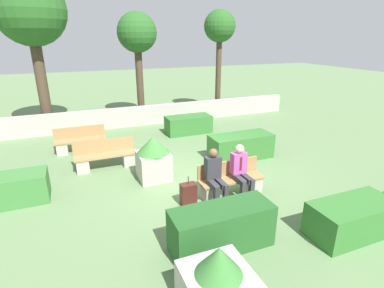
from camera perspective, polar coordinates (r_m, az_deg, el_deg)
The scene contains 18 objects.
ground_plane at distance 8.48m, azimuth 0.10°, elevation -6.96°, with size 60.00×60.00×0.00m, color #607F51.
perimeter_wall at distance 13.80m, azimuth -9.50°, elevation 5.35°, with size 14.93×0.30×0.86m.
bench_front at distance 7.73m, azimuth 7.47°, elevation -7.32°, with size 1.70×0.48×0.85m.
bench_left_side at distance 11.15m, azimuth -20.41°, elevation 0.25°, with size 1.70×0.49×0.85m.
bench_right_side at distance 9.51m, azimuth -16.09°, elevation -2.55°, with size 1.83×0.49×0.85m.
person_seated_man at distance 7.52m, azimuth 9.28°, elevation -4.65°, with size 0.38×0.63×1.34m.
person_seated_woman at distance 7.20m, azimuth 4.38°, elevation -5.64°, with size 0.38×0.63×1.33m.
hedge_block_near_left at distance 12.45m, azimuth -0.67°, elevation 3.72°, with size 1.87×0.82×0.72m.
hedge_block_near_right at distance 7.03m, azimuth 28.19°, elevation -12.40°, with size 1.80×0.85×0.71m.
hedge_block_mid_left at distance 5.89m, azimuth 5.65°, elevation -15.60°, with size 1.96×0.72×0.85m.
hedge_block_mid_right at distance 10.00m, azimuth 9.26°, elevation -0.44°, with size 2.07×0.87×0.80m.
hedge_block_far_left at distance 8.51m, azimuth -32.25°, elevation -7.52°, with size 1.97×0.80×0.72m.
planter_corner_left at distance 8.41m, azimuth -7.36°, elevation -2.59°, with size 0.91×0.91×1.24m.
planter_corner_right at distance 4.80m, azimuth 5.00°, elevation -24.91°, with size 1.01×1.01×1.09m.
suitcase at distance 7.23m, azimuth -0.70°, elevation -9.56°, with size 0.37×0.23×0.75m.
tree_leftmost at distance 14.01m, azimuth -28.49°, elevation 21.18°, with size 2.73×2.73×6.15m.
tree_center_left at distance 14.59m, azimuth -10.42°, elevation 19.64°, with size 1.79×1.79×4.88m.
tree_center_right at distance 15.58m, azimuth 5.28°, elevation 20.83°, with size 1.53×1.53×5.04m.
Camera 1 is at (-2.86, -7.00, 3.84)m, focal length 28.00 mm.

